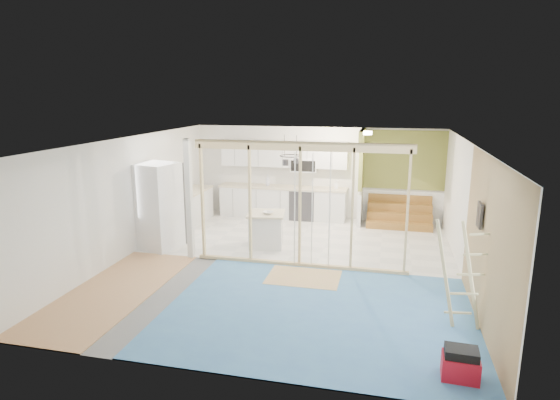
% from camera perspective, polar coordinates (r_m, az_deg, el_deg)
% --- Properties ---
extents(room, '(7.01, 8.01, 2.61)m').
position_cam_1_polar(room, '(9.48, 0.66, -0.60)').
color(room, slate).
rests_on(room, ground).
extents(floor_overlays, '(7.00, 8.00, 0.03)m').
position_cam_1_polar(floor_overlays, '(9.91, 1.13, -7.82)').
color(floor_overlays, beige).
rests_on(floor_overlays, room).
extents(stud_frame, '(4.66, 0.14, 2.60)m').
position_cam_1_polar(stud_frame, '(9.47, -0.77, 1.18)').
color(stud_frame, beige).
rests_on(stud_frame, room).
extents(base_cabinets, '(4.45, 2.24, 0.93)m').
position_cam_1_polar(base_cabinets, '(13.23, -2.99, -0.44)').
color(base_cabinets, silver).
rests_on(base_cabinets, room).
extents(upper_cabinets, '(3.60, 0.41, 0.85)m').
position_cam_1_polar(upper_cabinets, '(13.24, 0.70, 5.54)').
color(upper_cabinets, silver).
rests_on(upper_cabinets, room).
extents(green_partition, '(2.25, 1.51, 2.60)m').
position_cam_1_polar(green_partition, '(12.92, 13.12, 1.08)').
color(green_partition, olive).
rests_on(green_partition, room).
extents(pot_rack, '(0.52, 0.52, 0.72)m').
position_cam_1_polar(pot_rack, '(11.24, 1.24, 5.13)').
color(pot_rack, black).
rests_on(pot_rack, room).
extents(sheathing_panel, '(0.02, 4.00, 2.60)m').
position_cam_1_polar(sheathing_panel, '(7.49, 24.07, -5.44)').
color(sheathing_panel, tan).
rests_on(sheathing_panel, room).
extents(electrical_panel, '(0.04, 0.30, 0.40)m').
position_cam_1_polar(electrical_panel, '(7.96, 23.17, -1.70)').
color(electrical_panel, '#37373C').
rests_on(electrical_panel, room).
extents(ceiling_light, '(0.32, 0.32, 0.08)m').
position_cam_1_polar(ceiling_light, '(12.06, 10.40, 8.05)').
color(ceiling_light, '#FFEABF').
rests_on(ceiling_light, room).
extents(fridge, '(1.05, 1.02, 1.99)m').
position_cam_1_polar(fridge, '(11.02, -14.67, -0.75)').
color(fridge, white).
rests_on(fridge, room).
extents(island, '(0.97, 0.97, 0.82)m').
position_cam_1_polar(island, '(10.91, -1.69, -3.66)').
color(island, silver).
rests_on(island, room).
extents(bowl, '(0.29, 0.29, 0.06)m').
position_cam_1_polar(bowl, '(10.68, -1.49, -1.56)').
color(bowl, silver).
rests_on(bowl, island).
extents(soap_bottle_a, '(0.16, 0.16, 0.33)m').
position_cam_1_polar(soap_bottle_a, '(13.36, -1.51, 2.44)').
color(soap_bottle_a, silver).
rests_on(soap_bottle_a, base_cabinets).
extents(soap_bottle_b, '(0.10, 0.11, 0.21)m').
position_cam_1_polar(soap_bottle_b, '(13.02, 6.87, 1.82)').
color(soap_bottle_b, white).
rests_on(soap_bottle_b, base_cabinets).
extents(toolbox, '(0.47, 0.36, 0.43)m').
position_cam_1_polar(toolbox, '(6.58, 21.14, -18.22)').
color(toolbox, '#AF1020').
rests_on(toolbox, room).
extents(ladder, '(0.88, 0.16, 1.66)m').
position_cam_1_polar(ladder, '(7.61, 21.21, -8.48)').
color(ladder, tan).
rests_on(ladder, room).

